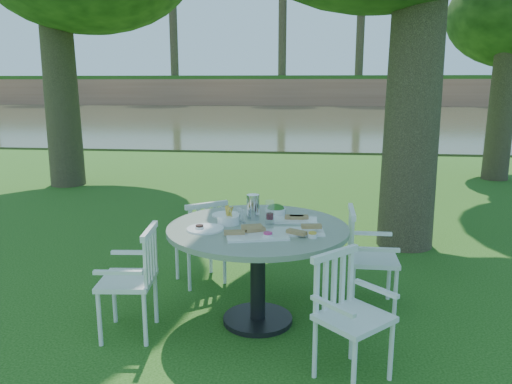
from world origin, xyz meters
The scene contains 9 objects.
ground centered at (0.00, 0.00, 0.00)m, with size 140.00×140.00×0.00m, color #14400D.
table centered at (0.13, -0.82, 0.65)m, with size 1.41×1.41×0.80m.
chair_ne centered at (0.98, -0.45, 0.51)m, with size 0.41×0.44×0.86m.
chair_nw centered at (-0.46, -0.11, 0.48)m, with size 0.56×0.56×0.82m.
chair_sw centered at (-0.74, -1.12, 0.49)m, with size 0.44×0.46×0.84m.
chair_se centered at (0.77, -1.48, 0.49)m, with size 0.57×0.57×0.83m.
tableware centered at (0.11, -0.77, 0.84)m, with size 1.04×0.89×0.21m.
river centered at (0.00, 23.00, 0.00)m, with size 100.00×28.00×0.12m, color #333620.
far_bank centered at (0.28, 41.12, 7.25)m, with size 100.00×18.00×15.20m.
Camera 1 is at (0.55, -4.52, 1.89)m, focal length 35.00 mm.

